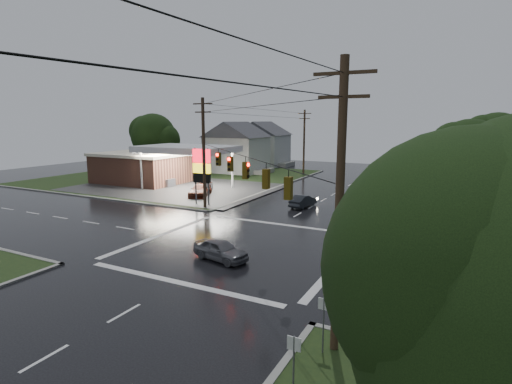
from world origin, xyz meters
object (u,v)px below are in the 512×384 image
at_px(car_north, 303,201).
at_px(car_crossing, 220,250).
at_px(utility_pole_nw, 204,152).
at_px(utility_pole_n, 304,141).
at_px(tree_ne_near, 470,153).
at_px(tree_ne_far, 497,142).
at_px(gas_station, 151,165).
at_px(tree_nw_behind, 154,136).
at_px(house_far, 262,143).
at_px(utility_pole_se, 339,206).
at_px(house_near, 237,146).
at_px(pylon_sign, 202,167).
at_px(car_pump, 200,190).

bearing_deg(car_north, car_crossing, 100.84).
relative_size(utility_pole_nw, utility_pole_n, 1.05).
height_order(tree_ne_near, tree_ne_far, tree_ne_far).
relative_size(gas_station, tree_nw_behind, 2.62).
bearing_deg(gas_station, car_north, -11.70).
xyz_separation_m(house_far, car_north, (21.15, -33.45, -3.77)).
height_order(utility_pole_se, house_far, utility_pole_se).
bearing_deg(house_near, car_crossing, -61.51).
bearing_deg(pylon_sign, tree_nw_behind, 140.13).
distance_m(tree_nw_behind, car_crossing, 47.54).
relative_size(pylon_sign, car_pump, 1.21).
bearing_deg(utility_pole_nw, tree_ne_far, 42.59).
height_order(tree_nw_behind, tree_ne_near, tree_nw_behind).
distance_m(pylon_sign, utility_pole_nw, 2.22).
relative_size(house_near, tree_ne_near, 1.23).
bearing_deg(utility_pole_se, gas_station, 140.30).
distance_m(utility_pole_se, tree_ne_near, 31.83).
height_order(tree_ne_near, car_pump, tree_ne_near).
bearing_deg(utility_pole_nw, house_near, 113.37).
relative_size(tree_ne_near, car_crossing, 2.29).
distance_m(utility_pole_n, house_near, 11.67).
xyz_separation_m(tree_nw_behind, car_pump, (20.24, -15.43, -5.46)).
bearing_deg(gas_station, car_pump, -23.02).
relative_size(house_near, car_pump, 2.22).
bearing_deg(tree_ne_near, pylon_sign, -154.99).
distance_m(tree_nw_behind, tree_ne_near, 48.65).
bearing_deg(car_north, car_pump, 7.73).
height_order(tree_nw_behind, car_pump, tree_nw_behind).
bearing_deg(utility_pole_nw, utility_pole_n, 90.00).
distance_m(gas_station, car_north, 25.48).
height_order(utility_pole_nw, car_crossing, utility_pole_nw).
height_order(pylon_sign, car_north, pylon_sign).
relative_size(pylon_sign, tree_nw_behind, 0.60).
relative_size(gas_station, house_near, 2.37).
bearing_deg(tree_ne_far, house_far, 160.29).
bearing_deg(tree_nw_behind, tree_ne_far, 4.49).
distance_m(utility_pole_n, car_crossing, 42.21).
distance_m(pylon_sign, tree_ne_far, 36.35).
relative_size(pylon_sign, tree_ne_far, 0.61).
distance_m(house_near, house_far, 12.04).
bearing_deg(utility_pole_n, tree_ne_near, -34.10).
xyz_separation_m(utility_pole_se, tree_nw_behind, (-43.34, 39.49, 0.46)).
distance_m(utility_pole_se, car_north, 26.65).
bearing_deg(car_pump, tree_nw_behind, 121.48).
bearing_deg(utility_pole_n, utility_pole_se, -68.20).
distance_m(pylon_sign, car_crossing, 17.36).
relative_size(utility_pole_nw, car_crossing, 2.81).
bearing_deg(tree_ne_far, car_crossing, -114.83).
bearing_deg(house_near, car_pump, -71.07).
distance_m(gas_station, utility_pole_nw, 19.38).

